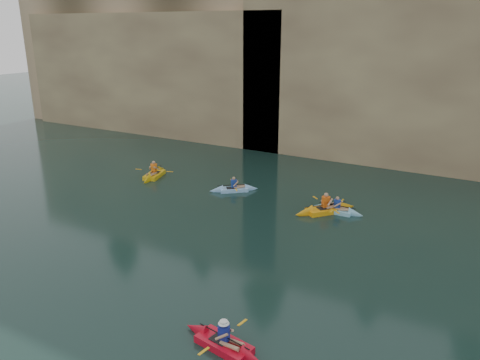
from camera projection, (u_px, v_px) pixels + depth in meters
The scene contains 11 objects.
ground at pixel (191, 345), 14.01m from camera, with size 160.00×160.00×0.00m, color black.
cliff at pixel (406, 67), 37.01m from camera, with size 70.00×16.00×12.00m, color tan.
cliff_slab_west at pixel (148, 73), 40.35m from camera, with size 26.00×2.40×10.56m, color tan.
cliff_slab_center at pixel (415, 82), 30.04m from camera, with size 24.00×2.40×11.40m, color tan.
sea_cave_west at pixel (164, 113), 39.91m from camera, with size 4.50×1.00×4.00m, color black.
sea_cave_center at pixel (320, 136), 33.56m from camera, with size 3.50×1.00×3.20m, color black.
main_kayaker at pixel (224, 344), 13.84m from camera, with size 3.21×2.13×1.16m.
kayaker_orange at pixel (325, 209), 23.94m from camera, with size 2.85×3.16×1.32m.
kayaker_ltblue_near at pixel (337, 210), 23.93m from camera, with size 2.75×2.16×1.08m.
kayaker_yellow at pixel (154, 174), 29.60m from camera, with size 2.47×3.25×1.30m.
kayaker_ltblue_mid at pixel (234, 189), 27.04m from camera, with size 2.62×2.31×1.08m.
Camera 1 is at (7.01, -9.55, 9.10)m, focal length 35.00 mm.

